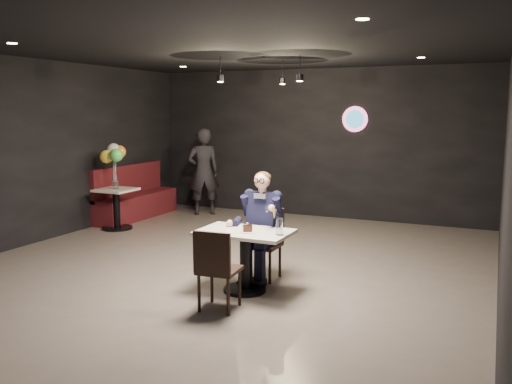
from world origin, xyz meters
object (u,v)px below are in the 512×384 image
at_px(seated_man, 263,224).
at_px(sundae_glass, 279,227).
at_px(side_table, 116,208).
at_px(passerby, 203,172).
at_px(chair_far, 263,244).
at_px(booth_bench, 136,192).
at_px(main_table, 245,261).
at_px(balloon_vase, 116,184).
at_px(chair_near, 219,268).

bearing_deg(seated_man, sundae_glass, -51.59).
xyz_separation_m(seated_man, side_table, (-3.65, 1.63, -0.32)).
bearing_deg(passerby, chair_far, 92.89).
bearing_deg(booth_bench, side_table, -73.30).
distance_m(seated_man, passerby, 4.57).
bearing_deg(main_table, seated_man, 90.00).
xyz_separation_m(main_table, sundae_glass, (0.46, -0.03, 0.47)).
bearing_deg(balloon_vase, side_table, 0.00).
distance_m(main_table, seated_man, 0.65).
bearing_deg(balloon_vase, booth_bench, 106.70).
xyz_separation_m(sundae_glass, booth_bench, (-4.41, 3.21, -0.31)).
relative_size(main_table, chair_far, 1.20).
xyz_separation_m(main_table, side_table, (-3.65, 2.18, 0.02)).
relative_size(main_table, booth_bench, 0.51).
height_order(main_table, sundae_glass, sundae_glass).
bearing_deg(balloon_vase, main_table, -30.84).
height_order(seated_man, sundae_glass, seated_man).
height_order(main_table, balloon_vase, balloon_vase).
distance_m(sundae_glass, balloon_vase, 4.66).
bearing_deg(passerby, seated_man, 92.89).
bearing_deg(passerby, sundae_glass, 92.77).
bearing_deg(balloon_vase, passerby, 68.33).
relative_size(main_table, side_table, 1.38).
distance_m(main_table, balloon_vase, 4.27).
bearing_deg(passerby, side_table, 31.92).
height_order(sundae_glass, balloon_vase, sundae_glass).
height_order(chair_near, seated_man, seated_man).
height_order(chair_near, passerby, passerby).
height_order(seated_man, balloon_vase, seated_man).
xyz_separation_m(chair_near, balloon_vase, (-3.65, 2.82, 0.37)).
relative_size(chair_near, sundae_glass, 4.81).
bearing_deg(chair_far, side_table, 155.94).
xyz_separation_m(booth_bench, side_table, (0.30, -1.00, -0.14)).
bearing_deg(seated_man, side_table, 155.94).
distance_m(main_table, sundae_glass, 0.66).
distance_m(seated_man, balloon_vase, 4.00).
xyz_separation_m(main_table, booth_bench, (-3.95, 3.18, 0.16)).
relative_size(seated_man, passerby, 0.80).
bearing_deg(main_table, side_table, 149.16).
bearing_deg(balloon_vase, chair_far, -24.06).
height_order(chair_far, seated_man, seated_man).
distance_m(balloon_vase, passerby, 2.05).
bearing_deg(main_table, balloon_vase, 149.16).
bearing_deg(main_table, booth_bench, 141.17).
bearing_deg(passerby, chair_near, 85.05).
bearing_deg(chair_near, balloon_vase, 137.38).
height_order(side_table, passerby, passerby).
bearing_deg(passerby, booth_bench, 4.16).
height_order(chair_near, balloon_vase, chair_near).
xyz_separation_m(side_table, balloon_vase, (0.00, 0.00, 0.43)).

